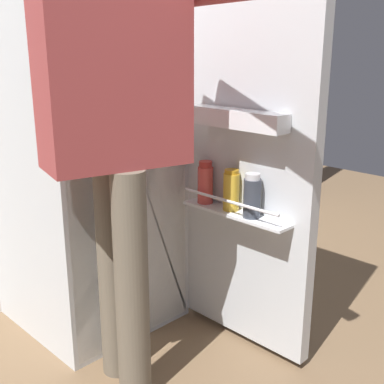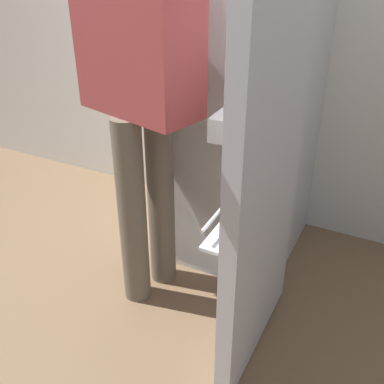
% 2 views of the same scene
% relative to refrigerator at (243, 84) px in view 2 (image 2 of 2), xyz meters
% --- Properties ---
extents(ground_plane, '(6.98, 6.98, 0.00)m').
position_rel_refrigerator_xyz_m(ground_plane, '(-0.03, -0.52, -0.89)').
color(ground_plane, brown).
extents(refrigerator, '(0.70, 1.29, 1.77)m').
position_rel_refrigerator_xyz_m(refrigerator, '(0.00, 0.00, 0.00)').
color(refrigerator, silver).
rests_on(refrigerator, ground_plane).
extents(person, '(0.59, 0.86, 1.73)m').
position_rel_refrigerator_xyz_m(person, '(-0.23, -0.47, 0.17)').
color(person, '#665B4C').
rests_on(person, ground_plane).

